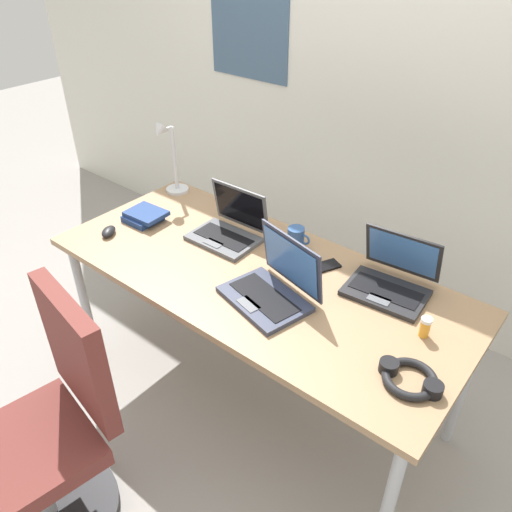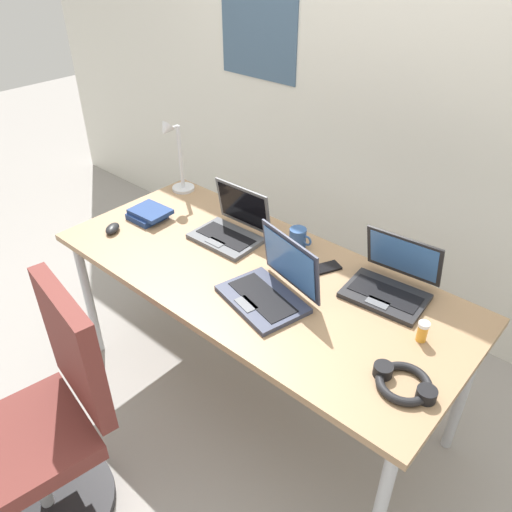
# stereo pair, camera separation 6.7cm
# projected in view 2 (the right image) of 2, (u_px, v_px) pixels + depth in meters

# --- Properties ---
(ground_plane) EXTENTS (12.00, 12.00, 0.00)m
(ground_plane) POSITION_uv_depth(u_px,v_px,m) (256.00, 392.00, 2.52)
(ground_plane) COLOR gray
(wall_back) EXTENTS (6.00, 0.13, 2.60)m
(wall_back) POSITION_uv_depth(u_px,v_px,m) (404.00, 81.00, 2.48)
(wall_back) COLOR silver
(wall_back) RESTS_ON ground_plane
(desk) EXTENTS (1.80, 0.80, 0.74)m
(desk) POSITION_uv_depth(u_px,v_px,m) (256.00, 283.00, 2.14)
(desk) COLOR #9E7A56
(desk) RESTS_ON ground_plane
(desk_lamp) EXTENTS (0.12, 0.18, 0.40)m
(desk_lamp) POSITION_uv_depth(u_px,v_px,m) (175.00, 157.00, 2.61)
(desk_lamp) COLOR silver
(desk_lamp) RESTS_ON desk
(laptop_mid_desk) EXTENTS (0.33, 0.30, 0.22)m
(laptop_mid_desk) POSITION_uv_depth(u_px,v_px,m) (391.00, 283.00, 1.97)
(laptop_mid_desk) COLOR #232326
(laptop_mid_desk) RESTS_ON desk
(laptop_front_left) EXTENTS (0.39, 0.34, 0.25)m
(laptop_front_left) POSITION_uv_depth(u_px,v_px,m) (271.00, 287.00, 1.94)
(laptop_front_left) COLOR #33384C
(laptop_front_left) RESTS_ON desk
(laptop_back_left) EXTENTS (0.31, 0.26, 0.23)m
(laptop_back_left) POSITION_uv_depth(u_px,v_px,m) (231.00, 228.00, 2.31)
(laptop_back_left) COLOR #515459
(laptop_back_left) RESTS_ON desk
(computer_mouse) EXTENTS (0.10, 0.11, 0.03)m
(computer_mouse) POSITION_uv_depth(u_px,v_px,m) (112.00, 228.00, 2.36)
(computer_mouse) COLOR black
(computer_mouse) RESTS_ON desk
(cell_phone) EXTENTS (0.12, 0.15, 0.01)m
(cell_phone) POSITION_uv_depth(u_px,v_px,m) (325.00, 268.00, 2.12)
(cell_phone) COLOR black
(cell_phone) RESTS_ON desk
(headphones) EXTENTS (0.21, 0.18, 0.04)m
(headphones) POSITION_uv_depth(u_px,v_px,m) (404.00, 383.00, 1.59)
(headphones) COLOR black
(headphones) RESTS_ON desk
(pill_bottle) EXTENTS (0.04, 0.04, 0.08)m
(pill_bottle) POSITION_uv_depth(u_px,v_px,m) (423.00, 331.00, 1.75)
(pill_bottle) COLOR gold
(pill_bottle) RESTS_ON desk
(book_stack) EXTENTS (0.19, 0.16, 0.05)m
(book_stack) POSITION_uv_depth(u_px,v_px,m) (149.00, 214.00, 2.46)
(book_stack) COLOR navy
(book_stack) RESTS_ON desk
(coffee_mug) EXTENTS (0.11, 0.08, 0.09)m
(coffee_mug) POSITION_uv_depth(u_px,v_px,m) (298.00, 238.00, 2.25)
(coffee_mug) COLOR #2D518C
(coffee_mug) RESTS_ON desk
(office_chair) EXTENTS (0.52, 0.57, 0.97)m
(office_chair) POSITION_uv_depth(u_px,v_px,m) (47.00, 435.00, 1.85)
(office_chair) COLOR black
(office_chair) RESTS_ON ground_plane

